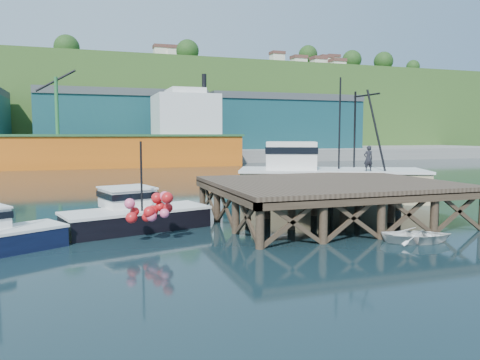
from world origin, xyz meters
name	(u,v)px	position (x,y,z in m)	size (l,w,h in m)	color
ground	(230,227)	(0.00, 0.00, 0.00)	(300.00, 300.00, 0.00)	black
wharf	(330,185)	(5.50, -0.19, 1.94)	(12.00, 10.00, 2.62)	brown
far_quay	(120,154)	(0.00, 70.00, 1.00)	(160.00, 40.00, 2.00)	gray
warehouse_mid	(122,124)	(0.00, 65.00, 6.50)	(28.00, 16.00, 9.00)	#174D4B
warehouse_right	(276,125)	(30.00, 65.00, 6.50)	(30.00, 16.00, 9.00)	#174D4B
cargo_ship	(70,144)	(-8.46, 48.00, 3.31)	(55.50, 10.00, 13.75)	orange
hillside	(110,109)	(0.00, 100.00, 11.00)	(220.00, 50.00, 22.00)	#2D511E
boat_black	(134,213)	(-4.54, 1.00, 0.78)	(7.32, 6.07, 4.26)	black
trawler	(328,175)	(9.33, 6.89, 1.75)	(13.47, 9.19, 8.51)	#C9B782
dinghy	(418,236)	(6.55, -5.80, 0.30)	(2.07, 2.89, 0.60)	white
dockworker	(368,159)	(10.90, 4.40, 2.99)	(0.63, 0.41, 1.73)	black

